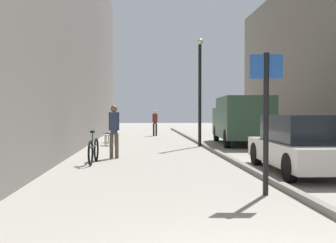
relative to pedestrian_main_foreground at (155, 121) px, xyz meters
name	(u,v)px	position (x,y,z in m)	size (l,w,h in m)	color
ground_plane	(172,152)	(0.28, -10.03, -0.94)	(80.00, 80.00, 0.00)	gray
building_facade_left	(44,9)	(-4.52, -10.03, 4.40)	(2.40, 40.00, 10.69)	slate
kerb_strip	(213,150)	(1.86, -10.03, -0.88)	(0.16, 40.00, 0.12)	slate
pedestrian_main_foreground	(155,121)	(0.00, 0.00, 0.00)	(0.32, 0.21, 1.63)	black
pedestrian_mid_block	(114,128)	(-1.79, -12.07, 0.07)	(0.35, 0.23, 1.75)	brown
delivery_van	(241,119)	(3.82, -6.80, 0.26)	(2.49, 5.61, 2.21)	#335138
parked_car	(303,144)	(3.17, -15.36, -0.23)	(1.98, 4.27, 1.45)	silver
street_sign_post	(266,111)	(1.35, -18.00, 0.60)	(0.60, 0.10, 2.60)	black
lamp_post	(200,85)	(1.69, -7.84, 1.78)	(0.28, 0.28, 4.76)	black
bicycle_leaning	(94,151)	(-2.32, -13.28, -0.56)	(0.13, 1.77, 0.98)	black
cafe_chair_near_window	(112,133)	(-2.25, -6.94, -0.39)	(0.54, 0.54, 0.94)	#B7B2A8
cafe_chair_by_doorway	(112,132)	(-2.33, -5.29, -0.39)	(0.53, 0.53, 0.94)	black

